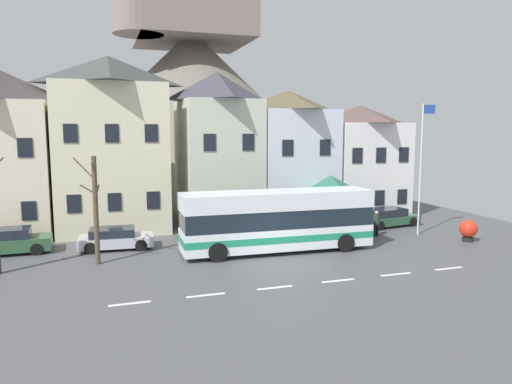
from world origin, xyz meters
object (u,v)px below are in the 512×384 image
at_px(harbour_buoy, 468,229).
at_px(public_bench, 329,218).
at_px(transit_bus, 277,221).
at_px(townhouse_04, 359,161).
at_px(pedestrian_00, 376,222).
at_px(townhouse_02, 218,149).
at_px(pedestrian_01, 336,225).
at_px(townhouse_01, 111,144).
at_px(parked_car_00, 8,241).
at_px(bus_shelter, 330,185).
at_px(townhouse_03, 287,155).
at_px(bare_tree_01, 95,208).
at_px(parked_car_01, 115,238).
at_px(hilltop_castle, 192,106).
at_px(parked_car_02, 387,217).
at_px(flagpole, 422,161).

bearing_deg(harbour_buoy, public_bench, 127.66).
distance_m(transit_bus, harbour_buoy, 11.90).
distance_m(townhouse_04, pedestrian_00, 8.72).
bearing_deg(townhouse_02, pedestrian_01, -51.68).
height_order(pedestrian_01, public_bench, pedestrian_01).
xyz_separation_m(townhouse_01, parked_car_00, (-5.65, -5.01, -5.05)).
bearing_deg(bus_shelter, parked_car_00, -179.62).
distance_m(townhouse_03, pedestrian_00, 9.27).
height_order(townhouse_01, pedestrian_01, townhouse_01).
bearing_deg(pedestrian_00, bare_tree_01, -176.01).
height_order(townhouse_01, pedestrian_00, townhouse_01).
bearing_deg(bus_shelter, parked_car_01, -176.73).
xyz_separation_m(hilltop_castle, parked_car_01, (-9.48, -25.84, -8.75)).
xyz_separation_m(townhouse_01, pedestrian_01, (13.01, -7.11, -4.94)).
bearing_deg(townhouse_01, transit_bus, -47.38).
bearing_deg(parked_car_02, parked_car_01, 173.65).
xyz_separation_m(townhouse_02, pedestrian_01, (5.71, -7.23, -4.57)).
height_order(hilltop_castle, flagpole, hilltop_castle).
bearing_deg(parked_car_02, bus_shelter, 170.14).
distance_m(hilltop_castle, parked_car_00, 30.57).
height_order(transit_bus, flagpole, flagpole).
xyz_separation_m(transit_bus, bus_shelter, (5.38, 4.21, 1.34)).
height_order(townhouse_04, bus_shelter, townhouse_04).
xyz_separation_m(bus_shelter, parked_car_02, (4.41, -0.10, -2.41)).
bearing_deg(public_bench, townhouse_04, 37.21).
bearing_deg(townhouse_04, townhouse_03, 175.47).
distance_m(transit_bus, flagpole, 10.71).
distance_m(transit_bus, bare_tree_01, 9.53).
xyz_separation_m(townhouse_01, harbour_buoy, (20.14, -10.49, -5.00)).
height_order(townhouse_04, harbour_buoy, townhouse_04).
height_order(public_bench, flagpole, flagpole).
bearing_deg(harbour_buoy, bus_shelter, 138.73).
relative_size(flagpole, bare_tree_01, 1.54).
height_order(townhouse_01, townhouse_02, townhouse_01).
height_order(townhouse_04, hilltop_castle, hilltop_castle).
bearing_deg(pedestrian_01, townhouse_03, 91.53).
bearing_deg(public_bench, parked_car_00, -174.93).
xyz_separation_m(townhouse_01, flagpole, (18.56, -7.91, -0.99)).
bearing_deg(townhouse_04, pedestrian_00, -112.26).
height_order(townhouse_01, flagpole, townhouse_01).
xyz_separation_m(townhouse_03, parked_car_00, (-18.45, -5.45, -4.12)).
relative_size(townhouse_03, townhouse_04, 1.12).
height_order(hilltop_castle, parked_car_01, hilltop_castle).
bearing_deg(townhouse_01, parked_car_02, -15.35).
bearing_deg(townhouse_01, flagpole, -23.07).
height_order(bus_shelter, parked_car_02, bus_shelter).
xyz_separation_m(pedestrian_00, pedestrian_01, (-2.68, 0.36, -0.12)).
distance_m(hilltop_castle, flagpole, 29.90).
bearing_deg(townhouse_02, parked_car_01, -141.99).
height_order(bus_shelter, flagpole, flagpole).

